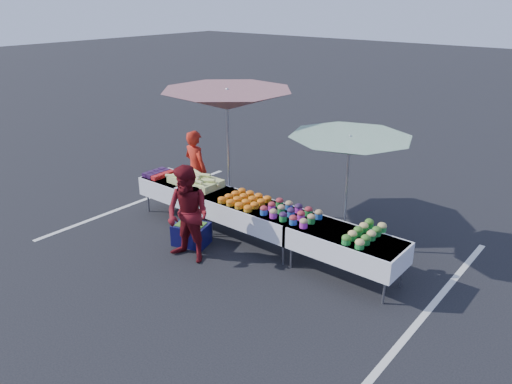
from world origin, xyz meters
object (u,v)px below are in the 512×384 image
Objects in this scene: vendor at (196,169)px; storage_bin at (191,234)px; table_right at (346,244)px; customer at (188,215)px; table_center at (256,214)px; umbrella_left at (227,101)px; table_left at (185,190)px; umbrella_right at (350,147)px.

storage_bin is at bearing 138.61° from vendor.
vendor is (-3.85, 0.55, 0.24)m from table_right.
customer is (-2.31, -1.15, 0.24)m from table_right.
table_center is at bearing 171.63° from vendor.
table_right is 3.57m from umbrella_left.
table_right is at bearing 0.00° from table_center.
table_center is 1.28m from customer.
table_left is at bearing 180.00° from table_center.
umbrella_right reaches higher than table_left.
umbrella_left is 4.47× the size of storage_bin.
storage_bin is at bearing -164.59° from table_right.
customer is at bearing 138.98° from vendor.
vendor is at bearing 114.73° from table_left.
storage_bin is (0.35, -1.41, -2.12)m from umbrella_left.
customer is 0.77× the size of umbrella_right.
table_center and table_right have the same top height.
vendor is 0.76× the size of umbrella_right.
table_left is 1.13× the size of vendor.
table_left and table_center have the same top height.
table_center is 1.80m from table_right.
storage_bin is at bearing -145.07° from umbrella_right.
table_center is 2.24m from umbrella_left.
table_left is 0.65m from vendor.
umbrella_right reaches higher than vendor.
table_right is at bearing -58.86° from umbrella_right.
umbrella_right is at bearing -169.14° from vendor.
table_center is (1.80, 0.00, 0.00)m from table_left.
table_left is at bearing 123.11° from storage_bin.
table_right reaches higher than storage_bin.
customer is at bearing -153.53° from table_right.
customer is 2.33× the size of storage_bin.
vendor is 0.52× the size of umbrella_left.
table_center is 1.12× the size of customer.
table_left is at bearing 133.08° from customer.
table_left is 1.75m from customer.
umbrella_right is 3.17m from storage_bin.
customer reaches higher than storage_bin.
umbrella_left is at bearing 151.79° from table_center.
table_left is 1.00× the size of table_right.
table_left is 0.59× the size of umbrella_left.
vendor is at bearing -175.76° from umbrella_right.
table_center is 2.14m from vendor.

